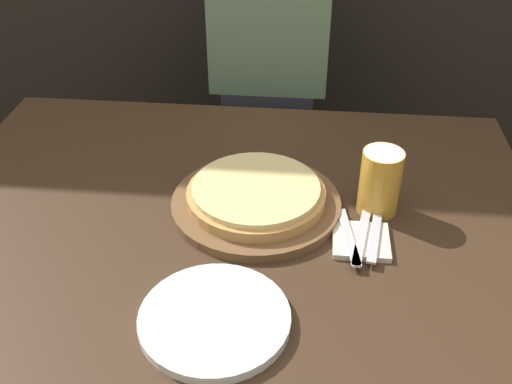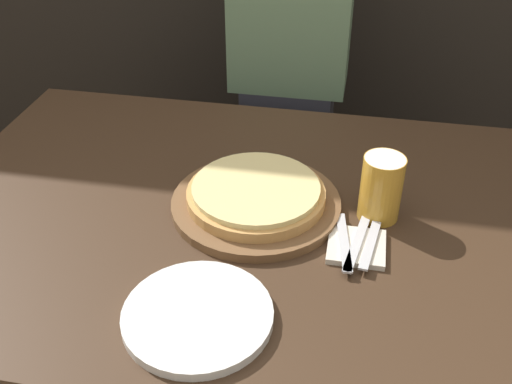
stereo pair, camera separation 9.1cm
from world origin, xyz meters
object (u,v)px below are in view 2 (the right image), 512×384
at_px(fork, 344,242).
at_px(dinner_knife, 357,243).
at_px(diner_person, 288,101).
at_px(dinner_plate, 198,315).
at_px(pizza_on_board, 256,198).
at_px(beer_glass, 382,186).
at_px(spoon, 370,245).

distance_m(fork, dinner_knife, 0.03).
bearing_deg(diner_person, dinner_plate, -90.61).
height_order(pizza_on_board, dinner_plate, pizza_on_board).
xyz_separation_m(pizza_on_board, diner_person, (-0.03, 0.67, -0.10)).
height_order(pizza_on_board, fork, pizza_on_board).
bearing_deg(dinner_knife, beer_glass, 72.13).
xyz_separation_m(beer_glass, dinner_plate, (-0.29, -0.35, -0.07)).
xyz_separation_m(pizza_on_board, beer_glass, (0.25, 0.02, 0.05)).
xyz_separation_m(pizza_on_board, spoon, (0.24, -0.10, -0.01)).
height_order(beer_glass, dinner_knife, beer_glass).
relative_size(pizza_on_board, beer_glass, 2.56).
bearing_deg(diner_person, beer_glass, -66.90).
xyz_separation_m(dinner_plate, diner_person, (0.01, 1.00, -0.09)).
distance_m(dinner_plate, diner_person, 1.01).
bearing_deg(fork, pizza_on_board, 153.17).
relative_size(pizza_on_board, fork, 2.04).
xyz_separation_m(beer_glass, dinner_knife, (-0.04, -0.12, -0.06)).
bearing_deg(dinner_knife, dinner_plate, -137.24).
height_order(fork, spoon, same).
bearing_deg(diner_person, pizza_on_board, -87.80).
bearing_deg(dinner_knife, spoon, -0.00).
height_order(dinner_plate, diner_person, diner_person).
height_order(pizza_on_board, spoon, pizza_on_board).
distance_m(dinner_plate, spoon, 0.36).
bearing_deg(pizza_on_board, dinner_plate, -96.32).
relative_size(dinner_plate, spoon, 1.71).
bearing_deg(fork, spoon, -0.00).
xyz_separation_m(spoon, diner_person, (-0.27, 0.77, -0.09)).
xyz_separation_m(beer_glass, fork, (-0.06, -0.12, -0.06)).
distance_m(fork, spoon, 0.05).
bearing_deg(fork, beer_glass, 61.69).
bearing_deg(beer_glass, fork, -118.31).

